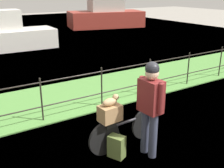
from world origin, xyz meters
The scene contains 10 objects.
ground_plane centered at (0.00, 0.00, 0.00)m, with size 60.00×60.00×0.00m, color gray.
grass_strip centered at (0.00, 3.34, 0.01)m, with size 27.00×2.40×0.03m, color #569342.
harbor_water centered at (0.00, 12.97, 0.00)m, with size 30.00×30.00×0.00m, color #60849E.
iron_fence centered at (0.00, 2.36, 0.58)m, with size 18.04×0.04×1.00m.
bicycle_main centered at (-0.57, 0.58, 0.33)m, with size 1.57×0.19×0.62m.
wooden_crate centered at (-0.91, 0.55, 0.76)m, with size 0.37×0.26×0.28m, color #A87F51.
terrier_dog centered at (-0.88, 0.56, 0.98)m, with size 0.32×0.16×0.18m.
cyclist_person centered at (-0.37, 0.14, 1.00)m, with size 0.28×0.54×1.68m.
backpack_on_paving centered at (-0.89, 0.37, 0.20)m, with size 0.28×0.18×0.40m, color olive.
moored_boat_mid centered at (7.79, 14.87, 0.85)m, with size 5.82×3.62×3.92m.
Camera 1 is at (-3.18, -3.04, 2.77)m, focal length 44.09 mm.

